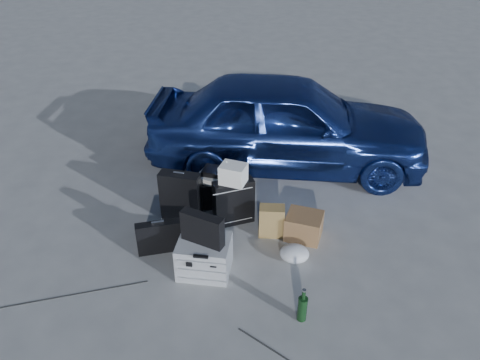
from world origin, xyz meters
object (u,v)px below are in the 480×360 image
suitcase_left (181,196)px  green_bottle (303,305)px  car (287,122)px  suitcase_right (234,202)px  pelican_case (204,256)px  cardboard_box (304,226)px  briefcase (159,237)px  duffel_bag (217,191)px

suitcase_left → green_bottle: (1.28, -1.40, -0.12)m
car → suitcase_left: size_ratio=6.16×
suitcase_right → green_bottle: suitcase_right is taller
pelican_case → cardboard_box: pelican_case is taller
cardboard_box → briefcase: bearing=-167.9°
car → pelican_case: bearing=161.3°
car → duffel_bag: (-0.83, -0.99, -0.45)m
duffel_bag → car: bearing=34.7°
car → suitcase_right: size_ratio=6.72×
suitcase_left → briefcase: bearing=-92.6°
suitcase_right → cardboard_box: size_ratio=1.44×
suitcase_left → green_bottle: size_ratio=1.73×
duffel_bag → briefcase: bearing=-134.5°
cardboard_box → green_bottle: size_ratio=1.10×
car → duffel_bag: 1.37m
car → duffel_bag: size_ratio=5.50×
pelican_case → cardboard_box: bearing=35.4°
suitcase_left → green_bottle: bearing=-37.4°
car → duffel_bag: car is taller
car → pelican_case: size_ratio=7.22×
car → pelican_case: (-0.83, -2.16, -0.43)m
duffel_bag → cardboard_box: bearing=-45.9°
pelican_case → suitcase_left: bearing=118.1°
pelican_case → green_bottle: bearing=-26.5°
briefcase → car: bearing=38.6°
suitcase_left → duffel_bag: (0.37, 0.32, -0.13)m
car → suitcase_left: 1.81m
suitcase_right → pelican_case: bearing=-128.6°
car → cardboard_box: car is taller
car → suitcase_right: bearing=158.3°
pelican_case → duffel_bag: bearing=94.6°
suitcase_left → duffel_bag: 0.51m
car → briefcase: bearing=147.4°
car → briefcase: car is taller
pelican_case → green_bottle: pelican_case is taller
duffel_bag → green_bottle: green_bottle is taller
duffel_bag → green_bottle: bearing=-77.7°
cardboard_box → green_bottle: (-0.08, -1.14, 0.03)m
cardboard_box → duffel_bag: bearing=149.5°
car → briefcase: size_ratio=7.84×
pelican_case → briefcase: bearing=156.6°
suitcase_right → cardboard_box: bearing=-38.8°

